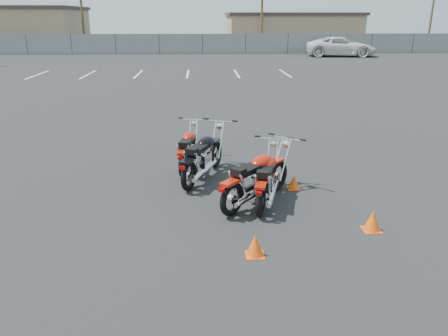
{
  "coord_description": "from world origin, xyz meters",
  "views": [
    {
      "loc": [
        -0.2,
        -7.08,
        3.33
      ],
      "look_at": [
        0.2,
        0.6,
        0.65
      ],
      "focal_mm": 35.0,
      "sensor_mm": 36.0,
      "label": 1
    }
  ],
  "objects_px": {
    "motorcycle_third_red": "(267,178)",
    "white_van": "(341,41)",
    "motorcycle_rear_red": "(257,178)",
    "motorcycle_second_black": "(203,156)",
    "motorcycle_front_red": "(188,149)"
  },
  "relations": [
    {
      "from": "motorcycle_front_red",
      "to": "motorcycle_rear_red",
      "type": "height_order",
      "value": "motorcycle_rear_red"
    },
    {
      "from": "motorcycle_front_red",
      "to": "white_van",
      "type": "xyz_separation_m",
      "value": [
        12.55,
        29.09,
        0.86
      ]
    },
    {
      "from": "white_van",
      "to": "motorcycle_rear_red",
      "type": "bearing_deg",
      "value": 167.91
    },
    {
      "from": "motorcycle_rear_red",
      "to": "white_van",
      "type": "distance_m",
      "value": 33.19
    },
    {
      "from": "motorcycle_second_black",
      "to": "white_van",
      "type": "relative_size",
      "value": 0.32
    },
    {
      "from": "motorcycle_rear_red",
      "to": "white_van",
      "type": "height_order",
      "value": "white_van"
    },
    {
      "from": "motorcycle_third_red",
      "to": "white_van",
      "type": "relative_size",
      "value": 0.3
    },
    {
      "from": "motorcycle_second_black",
      "to": "white_van",
      "type": "xyz_separation_m",
      "value": [
        12.21,
        29.87,
        0.8
      ]
    },
    {
      "from": "motorcycle_rear_red",
      "to": "white_van",
      "type": "xyz_separation_m",
      "value": [
        11.23,
        31.22,
        0.81
      ]
    },
    {
      "from": "motorcycle_second_black",
      "to": "motorcycle_rear_red",
      "type": "distance_m",
      "value": 1.68
    },
    {
      "from": "motorcycle_second_black",
      "to": "motorcycle_third_red",
      "type": "bearing_deg",
      "value": -47.25
    },
    {
      "from": "motorcycle_front_red",
      "to": "motorcycle_third_red",
      "type": "xyz_separation_m",
      "value": [
        1.53,
        -2.06,
        0.02
      ]
    },
    {
      "from": "motorcycle_third_red",
      "to": "white_van",
      "type": "xyz_separation_m",
      "value": [
        11.02,
        31.15,
        0.84
      ]
    },
    {
      "from": "motorcycle_second_black",
      "to": "motorcycle_rear_red",
      "type": "xyz_separation_m",
      "value": [
        0.98,
        -1.36,
        -0.0
      ]
    },
    {
      "from": "motorcycle_front_red",
      "to": "motorcycle_third_red",
      "type": "distance_m",
      "value": 2.57
    }
  ]
}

